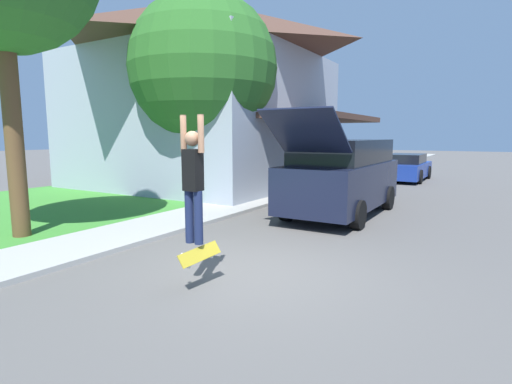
{
  "coord_description": "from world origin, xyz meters",
  "views": [
    {
      "loc": [
        3.37,
        -5.44,
        2.21
      ],
      "look_at": [
        -0.26,
        0.61,
        1.22
      ],
      "focal_mm": 28.0,
      "sensor_mm": 36.0,
      "label": 1
    }
  ],
  "objects": [
    {
      "name": "ground_plane",
      "position": [
        0.0,
        0.0,
        0.0
      ],
      "size": [
        120.0,
        120.0,
        0.0
      ],
      "primitive_type": "plane",
      "color": "#54514F"
    },
    {
      "name": "lawn",
      "position": [
        -8.0,
        6.0,
        0.04
      ],
      "size": [
        10.0,
        80.0,
        0.08
      ],
      "color": "#387F2D",
      "rests_on": "ground_plane"
    },
    {
      "name": "sidewalk",
      "position": [
        -3.6,
        6.0,
        0.05
      ],
      "size": [
        1.8,
        80.0,
        0.1
      ],
      "color": "#9E9E99",
      "rests_on": "ground_plane"
    },
    {
      "name": "house",
      "position": [
        -7.96,
        8.91,
        4.18
      ],
      "size": [
        12.03,
        9.8,
        7.92
      ],
      "color": "#99A3B2",
      "rests_on": "lawn"
    },
    {
      "name": "lawn_tree_far",
      "position": [
        -5.32,
        5.58,
        4.48
      ],
      "size": [
        5.0,
        5.0,
        6.91
      ],
      "color": "brown",
      "rests_on": "lawn"
    },
    {
      "name": "suv_parked",
      "position": [
        -0.29,
        5.36,
        1.12
      ],
      "size": [
        2.12,
        5.7,
        2.8
      ],
      "color": "black",
      "rests_on": "ground_plane"
    },
    {
      "name": "car_down_street",
      "position": [
        -0.45,
        15.56,
        0.64
      ],
      "size": [
        1.93,
        4.52,
        1.32
      ],
      "color": "navy",
      "rests_on": "ground_plane"
    },
    {
      "name": "skateboarder",
      "position": [
        -0.36,
        -0.99,
        1.6
      ],
      "size": [
        0.41,
        0.22,
        1.87
      ],
      "color": "#192347",
      "rests_on": "ground_plane"
    },
    {
      "name": "skateboard",
      "position": [
        -0.23,
        -1.04,
        0.5
      ],
      "size": [
        0.25,
        0.76,
        0.28
      ],
      "color": "#A89323",
      "rests_on": "ground_plane"
    }
  ]
}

